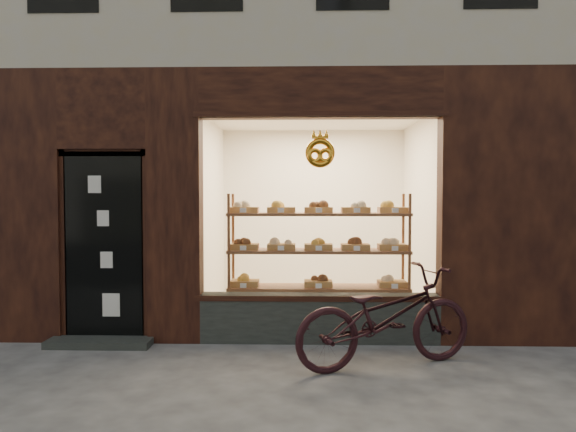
{
  "coord_description": "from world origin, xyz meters",
  "views": [
    {
      "loc": [
        0.24,
        -3.7,
        1.67
      ],
      "look_at": [
        0.09,
        2.0,
        1.45
      ],
      "focal_mm": 32.0,
      "sensor_mm": 36.0,
      "label": 1
    }
  ],
  "objects": [
    {
      "name": "ground",
      "position": [
        0.0,
        0.0,
        0.0
      ],
      "size": [
        90.0,
        90.0,
        0.0
      ],
      "primitive_type": "plane",
      "color": "#3F3F3F"
    },
    {
      "name": "display_shelf",
      "position": [
        0.45,
        2.55,
        0.89
      ],
      "size": [
        2.2,
        0.45,
        1.7
      ],
      "color": "brown",
      "rests_on": "ground"
    },
    {
      "name": "bicycle",
      "position": [
        1.07,
        1.29,
        0.49
      ],
      "size": [
        1.98,
        1.25,
        0.98
      ],
      "primitive_type": "imported",
      "rotation": [
        0.0,
        0.0,
        1.92
      ],
      "color": "black",
      "rests_on": "ground"
    }
  ]
}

